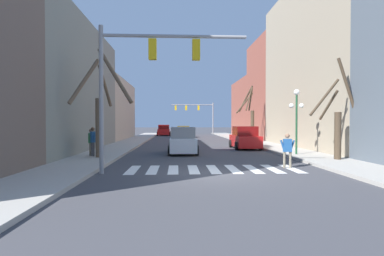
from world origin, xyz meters
name	(u,v)px	position (x,y,z in m)	size (l,w,h in m)	color
ground_plane	(216,173)	(0.00, 0.00, 0.00)	(240.00, 240.00, 0.00)	#424247
sidewalk_left	(59,173)	(-6.39, 0.00, 0.07)	(2.82, 90.00, 0.15)	#ADA89E
sidewalk_right	(366,170)	(6.39, 0.00, 0.07)	(2.82, 90.00, 0.15)	#ADA89E
building_row_left	(54,84)	(-10.80, 10.49, 4.99)	(6.00, 37.83, 13.52)	#66564C
building_row_right	(306,85)	(10.80, 16.05, 5.74)	(6.00, 45.29, 13.50)	#515B66
crosswalk_stripes	(213,169)	(0.00, 1.08, 0.00)	(7.65, 2.60, 0.01)	white
traffic_signal_near	(144,67)	(-3.00, 0.11, 4.37)	(6.07, 0.28, 6.07)	gray
traffic_signal_far	(197,111)	(1.87, 40.44, 4.22)	(7.43, 0.28, 5.65)	gray
street_lamp_right_corner	(297,108)	(5.76, 5.86, 3.00)	(0.95, 0.36, 4.01)	#1E4C2D
car_parked_left_mid	(164,130)	(-3.78, 36.79, 0.82)	(2.14, 4.37, 1.76)	red
car_parked_left_near	(183,141)	(-1.23, 8.03, 0.83)	(1.96, 4.10, 1.81)	white
car_parked_right_mid	(183,132)	(-0.76, 30.16, 0.77)	(2.08, 4.49, 1.65)	#A38423
car_parked_left_far	(245,138)	(3.83, 11.53, 0.83)	(2.05, 4.13, 1.81)	red
pedestrian_crossing_street	(91,140)	(-6.73, 5.68, 1.09)	(0.23, 0.68, 1.59)	#7A705B
pedestrian_on_right_sidewalk	(93,139)	(-6.54, 5.40, 1.15)	(0.47, 0.66, 1.69)	#4C4C51
pedestrian_on_left_sidewalk	(287,148)	(3.47, 1.28, 0.94)	(0.69, 0.24, 1.59)	#7A705B
street_tree_right_mid	(338,121)	(6.93, 3.24, 2.20)	(2.86, 1.42, 5.40)	#473828
street_tree_right_near	(101,107)	(-5.93, 4.75, 2.96)	(3.37, 3.48, 6.16)	brown
street_tree_left_near	(250,116)	(5.93, 18.19, 2.78)	(1.90, 2.23, 5.80)	#473828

